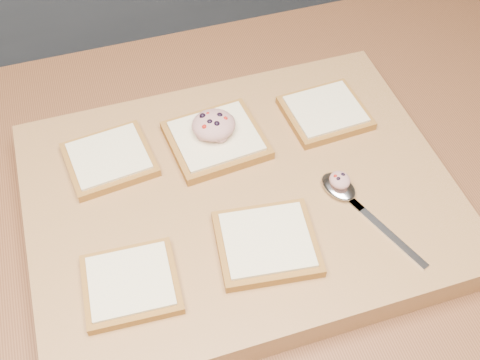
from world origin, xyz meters
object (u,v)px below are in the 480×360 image
Objects in this scene: cutting_board at (240,200)px; bread_far_center at (216,139)px; tuna_salad_dollop at (214,125)px; spoon at (345,193)px.

cutting_board is 0.09m from bread_far_center.
tuna_salad_dollop is 0.20m from spoon.
bread_far_center is 0.77× the size of spoon.
tuna_salad_dollop is at bearing 98.59° from bread_far_center.
tuna_salad_dollop is 0.34× the size of spoon.
spoon is at bearing -47.13° from tuna_salad_dollop.
bread_far_center is at bearing 133.94° from spoon.
tuna_salad_dollop is at bearing 132.87° from spoon.
cutting_board is 0.14m from spoon.
cutting_board is at bearing -85.64° from bread_far_center.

